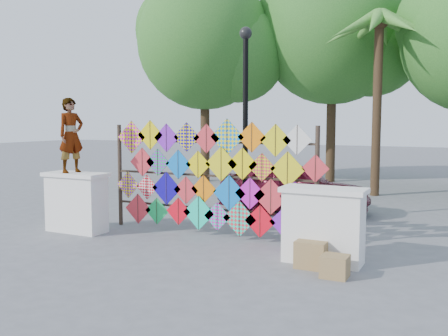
% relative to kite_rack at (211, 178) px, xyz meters
% --- Properties ---
extents(ground, '(80.00, 80.00, 0.00)m').
position_rel_kite_rack_xyz_m(ground, '(-0.09, -0.72, -1.22)').
color(ground, slate).
rests_on(ground, ground).
extents(parapet_left, '(1.40, 0.65, 1.28)m').
position_rel_kite_rack_xyz_m(parapet_left, '(-2.79, -0.92, -0.57)').
color(parapet_left, white).
rests_on(parapet_left, ground).
extents(parapet_right, '(1.40, 0.65, 1.28)m').
position_rel_kite_rack_xyz_m(parapet_right, '(2.61, -0.92, -0.57)').
color(parapet_right, white).
rests_on(parapet_right, ground).
extents(kite_rack, '(4.91, 0.24, 2.44)m').
position_rel_kite_rack_xyz_m(kite_rack, '(0.00, 0.00, 0.00)').
color(kite_rack, '#32261C').
rests_on(kite_rack, ground).
extents(tree_west, '(5.85, 5.20, 8.01)m').
position_rel_kite_rack_xyz_m(tree_west, '(-4.49, 8.31, 4.16)').
color(tree_west, '#432E1C').
rests_on(tree_west, ground).
extents(tree_mid, '(6.30, 5.60, 8.61)m').
position_rel_kite_rack_xyz_m(tree_mid, '(0.02, 10.31, 4.56)').
color(tree_mid, '#432E1C').
rests_on(tree_mid, ground).
extents(palm_tree, '(3.62, 3.62, 5.83)m').
position_rel_kite_rack_xyz_m(palm_tree, '(2.11, 7.28, 3.74)').
color(palm_tree, '#432E1C').
rests_on(palm_tree, ground).
extents(vendor_woman, '(0.52, 0.66, 1.60)m').
position_rel_kite_rack_xyz_m(vendor_woman, '(-2.88, -0.92, 0.86)').
color(vendor_woman, '#99999E').
rests_on(vendor_woman, parapet_left).
extents(sedan, '(4.04, 2.05, 1.32)m').
position_rel_kite_rack_xyz_m(sedan, '(0.72, 3.30, -0.56)').
color(sedan, '#540E1E').
rests_on(sedan, ground).
extents(lamppost, '(0.28, 0.28, 4.46)m').
position_rel_kite_rack_xyz_m(lamppost, '(0.21, 1.28, 1.48)').
color(lamppost, black).
rests_on(lamppost, ground).
extents(cardboard_box_near, '(0.50, 0.44, 0.44)m').
position_rel_kite_rack_xyz_m(cardboard_box_near, '(2.52, -1.26, -0.99)').
color(cardboard_box_near, olive).
rests_on(cardboard_box_near, ground).
extents(cardboard_box_far, '(0.40, 0.37, 0.34)m').
position_rel_kite_rack_xyz_m(cardboard_box_far, '(2.98, -1.62, -1.05)').
color(cardboard_box_far, olive).
rests_on(cardboard_box_far, ground).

